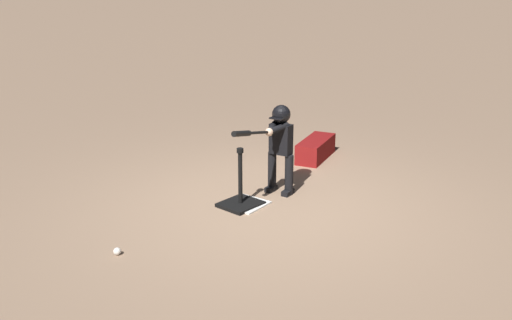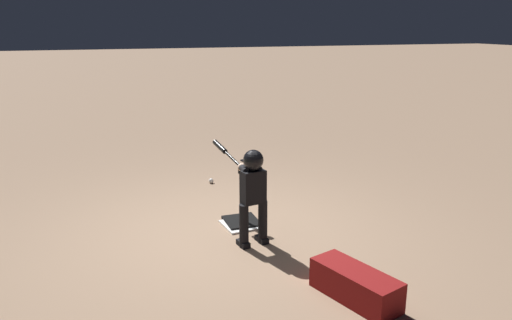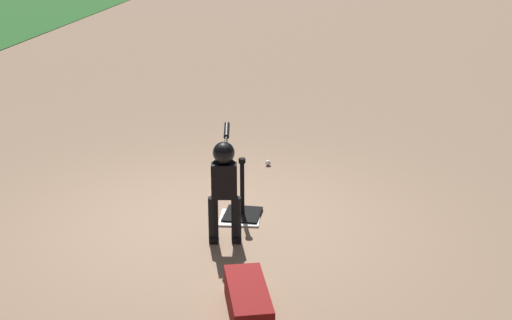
{
  "view_description": "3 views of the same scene",
  "coord_description": "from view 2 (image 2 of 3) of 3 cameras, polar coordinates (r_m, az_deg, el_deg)",
  "views": [
    {
      "loc": [
        4.78,
        4.06,
        2.63
      ],
      "look_at": [
        0.23,
        -0.02,
        0.62
      ],
      "focal_mm": 42.0,
      "sensor_mm": 36.0,
      "label": 1
    },
    {
      "loc": [
        -5.23,
        1.41,
        2.36
      ],
      "look_at": [
        -0.31,
        -0.31,
        0.93
      ],
      "focal_mm": 35.0,
      "sensor_mm": 36.0,
      "label": 2
    },
    {
      "loc": [
        -6.92,
        -1.62,
        3.3
      ],
      "look_at": [
        0.15,
        -0.46,
        0.69
      ],
      "focal_mm": 50.0,
      "sensor_mm": 36.0,
      "label": 3
    }
  ],
  "objects": [
    {
      "name": "batter_child",
      "position": [
        5.37,
        -0.53,
        -2.85
      ],
      "size": [
        1.09,
        0.37,
        1.08
      ],
      "color": "black",
      "rests_on": "ground_plane"
    },
    {
      "name": "equipment_bag",
      "position": [
        4.6,
        11.28,
        -13.8
      ],
      "size": [
        0.9,
        0.56,
        0.28
      ],
      "primitive_type": "cube",
      "rotation": [
        0.0,
        0.0,
        0.31
      ],
      "color": "maroon",
      "rests_on": "ground_plane"
    },
    {
      "name": "home_plate",
      "position": [
        6.09,
        -1.62,
        -7.36
      ],
      "size": [
        0.48,
        0.48,
        0.02
      ],
      "primitive_type": "cube",
      "rotation": [
        0.0,
        0.0,
        0.1
      ],
      "color": "white",
      "rests_on": "ground_plane"
    },
    {
      "name": "batting_tee",
      "position": [
        6.11,
        -1.66,
        -6.4
      ],
      "size": [
        0.44,
        0.39,
        0.69
      ],
      "color": "black",
      "rests_on": "ground_plane"
    },
    {
      "name": "baseball",
      "position": [
        7.65,
        -5.15,
        -2.38
      ],
      "size": [
        0.07,
        0.07,
        0.07
      ],
      "primitive_type": "sphere",
      "color": "white",
      "rests_on": "ground_plane"
    },
    {
      "name": "ground_plane",
      "position": [
        5.9,
        -3.85,
        -8.23
      ],
      "size": [
        90.0,
        90.0,
        0.0
      ],
      "primitive_type": "plane",
      "color": "#93755B"
    }
  ]
}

